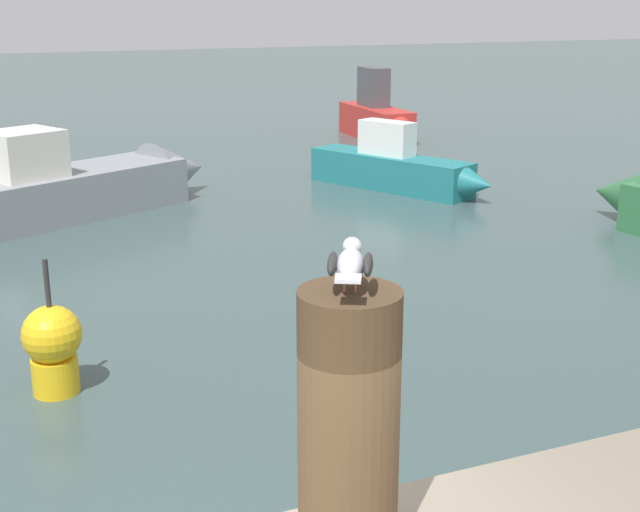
# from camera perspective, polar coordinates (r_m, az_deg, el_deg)

# --- Properties ---
(mooring_post) EXTENTS (0.35, 0.35, 0.95)m
(mooring_post) POSITION_cam_1_polar(r_m,az_deg,el_deg) (3.01, 1.88, -10.90)
(mooring_post) COLOR #4C3823
(mooring_post) RESTS_ON harbor_quay
(seagull) EXTENTS (0.22, 0.37, 0.14)m
(seagull) POSITION_cam_1_polar(r_m,az_deg,el_deg) (2.80, 2.00, -0.53)
(seagull) COLOR #C66760
(seagull) RESTS_ON mooring_post
(boat_red) EXTENTS (1.01, 3.66, 1.85)m
(boat_red) POSITION_cam_1_polar(r_m,az_deg,el_deg) (23.18, 3.91, 8.97)
(boat_red) COLOR #B72D28
(boat_red) RESTS_ON ground_plane
(boat_teal) EXTENTS (2.41, 3.94, 1.32)m
(boat_teal) POSITION_cam_1_polar(r_m,az_deg,el_deg) (17.05, 5.32, 5.67)
(boat_teal) COLOR #1E7075
(boat_teal) RESTS_ON ground_plane
(boat_grey) EXTENTS (5.62, 3.63, 1.73)m
(boat_grey) POSITION_cam_1_polar(r_m,az_deg,el_deg) (15.69, -15.18, 4.47)
(boat_grey) COLOR gray
(boat_grey) RESTS_ON ground_plane
(channel_buoy) EXTENTS (0.56, 0.56, 1.33)m
(channel_buoy) POSITION_cam_1_polar(r_m,az_deg,el_deg) (8.63, -17.04, -5.61)
(channel_buoy) COLOR yellow
(channel_buoy) RESTS_ON ground_plane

